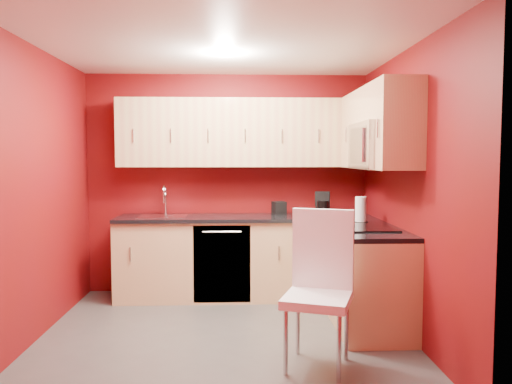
{
  "coord_description": "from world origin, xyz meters",
  "views": [
    {
      "loc": [
        0.11,
        -4.27,
        1.56
      ],
      "look_at": [
        0.29,
        0.55,
        1.22
      ],
      "focal_mm": 35.0,
      "sensor_mm": 36.0,
      "label": 1
    }
  ],
  "objects": [
    {
      "name": "downlight",
      "position": [
        0.0,
        0.3,
        2.48
      ],
      "size": [
        0.2,
        0.2,
        0.01
      ],
      "primitive_type": "cylinder",
      "color": "white",
      "rests_on": "ceiling"
    },
    {
      "name": "floor",
      "position": [
        0.0,
        0.0,
        0.0
      ],
      "size": [
        3.2,
        3.2,
        0.0
      ],
      "primitive_type": "plane",
      "color": "#44423F",
      "rests_on": "ground"
    },
    {
      "name": "countertop_back",
      "position": [
        0.2,
        1.19,
        0.89
      ],
      "size": [
        2.8,
        0.63,
        0.04
      ],
      "primitive_type": "cube",
      "color": "black",
      "rests_on": "base_cabinets_back"
    },
    {
      "name": "paper_towel",
      "position": [
        1.34,
        0.6,
        1.04
      ],
      "size": [
        0.16,
        0.16,
        0.26
      ],
      "primitive_type": null,
      "rotation": [
        0.0,
        0.0,
        0.08
      ],
      "color": "silver",
      "rests_on": "countertop_right"
    },
    {
      "name": "upper_cabinets_right",
      "position": [
        1.42,
        0.44,
        1.89
      ],
      "size": [
        0.35,
        1.55,
        0.75
      ],
      "color": "tan",
      "rests_on": "wall_right"
    },
    {
      "name": "base_cabinets_back",
      "position": [
        0.2,
        1.2,
        0.43
      ],
      "size": [
        2.8,
        0.6,
        0.87
      ],
      "primitive_type": "cube",
      "color": "tan",
      "rests_on": "floor"
    },
    {
      "name": "dining_chair",
      "position": [
        0.7,
        -0.69,
        0.58
      ],
      "size": [
        0.61,
        0.62,
        1.16
      ],
      "primitive_type": null,
      "rotation": [
        0.0,
        0.0,
        -0.34
      ],
      "color": "white",
      "rests_on": "floor"
    },
    {
      "name": "wall_back",
      "position": [
        0.0,
        1.5,
        1.25
      ],
      "size": [
        3.2,
        0.0,
        3.2
      ],
      "primitive_type": "plane",
      "rotation": [
        1.57,
        0.0,
        0.0
      ],
      "color": "#5F090F",
      "rests_on": "floor"
    },
    {
      "name": "wall_right",
      "position": [
        1.6,
        0.0,
        1.25
      ],
      "size": [
        0.0,
        3.0,
        3.0
      ],
      "primitive_type": "plane",
      "rotation": [
        1.57,
        0.0,
        -1.57
      ],
      "color": "#5F090F",
      "rests_on": "floor"
    },
    {
      "name": "coffee_maker",
      "position": [
        1.05,
        1.16,
        1.04
      ],
      "size": [
        0.21,
        0.25,
        0.27
      ],
      "primitive_type": null,
      "rotation": [
        0.0,
        0.0,
        -0.24
      ],
      "color": "black",
      "rests_on": "countertop_back"
    },
    {
      "name": "cooktop",
      "position": [
        1.28,
        0.2,
        0.92
      ],
      "size": [
        0.5,
        0.55,
        0.01
      ],
      "primitive_type": "cube",
      "color": "black",
      "rests_on": "countertop_right"
    },
    {
      "name": "wall_front",
      "position": [
        0.0,
        -1.5,
        1.25
      ],
      "size": [
        3.2,
        0.0,
        3.2
      ],
      "primitive_type": "plane",
      "rotation": [
        -1.57,
        0.0,
        0.0
      ],
      "color": "#5F090F",
      "rests_on": "floor"
    },
    {
      "name": "base_cabinets_right",
      "position": [
        1.3,
        0.25,
        0.43
      ],
      "size": [
        0.6,
        1.3,
        0.87
      ],
      "primitive_type": "cube",
      "color": "tan",
      "rests_on": "floor"
    },
    {
      "name": "dishwasher_front",
      "position": [
        -0.05,
        0.91,
        0.43
      ],
      "size": [
        0.6,
        0.02,
        0.82
      ],
      "primitive_type": "cube",
      "color": "black",
      "rests_on": "base_cabinets_back"
    },
    {
      "name": "napkin_holder",
      "position": [
        0.58,
        1.32,
        0.98
      ],
      "size": [
        0.17,
        0.17,
        0.15
      ],
      "primitive_type": null,
      "rotation": [
        0.0,
        0.0,
        0.3
      ],
      "color": "black",
      "rests_on": "countertop_back"
    },
    {
      "name": "microwave",
      "position": [
        1.39,
        0.2,
        1.66
      ],
      "size": [
        0.42,
        0.76,
        0.42
      ],
      "color": "silver",
      "rests_on": "upper_cabinets_right"
    },
    {
      "name": "ceiling",
      "position": [
        0.0,
        0.0,
        2.5
      ],
      "size": [
        3.2,
        3.2,
        0.0
      ],
      "primitive_type": "plane",
      "rotation": [
        3.14,
        0.0,
        0.0
      ],
      "color": "white",
      "rests_on": "wall_back"
    },
    {
      "name": "wall_left",
      "position": [
        -1.6,
        0.0,
        1.25
      ],
      "size": [
        0.0,
        3.0,
        3.0
      ],
      "primitive_type": "plane",
      "rotation": [
        1.57,
        0.0,
        1.57
      ],
      "color": "#5F090F",
      "rests_on": "floor"
    },
    {
      "name": "upper_cabinets_back",
      "position": [
        0.2,
        1.32,
        1.83
      ],
      "size": [
        2.8,
        0.35,
        0.75
      ],
      "primitive_type": "cube",
      "color": "tan",
      "rests_on": "wall_back"
    },
    {
      "name": "sink",
      "position": [
        -0.7,
        1.2,
        0.94
      ],
      "size": [
        0.52,
        0.42,
        0.35
      ],
      "color": "silver",
      "rests_on": "countertop_back"
    },
    {
      "name": "countertop_right",
      "position": [
        1.29,
        0.23,
        0.89
      ],
      "size": [
        0.63,
        1.27,
        0.04
      ],
      "primitive_type": "cube",
      "color": "black",
      "rests_on": "base_cabinets_right"
    }
  ]
}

